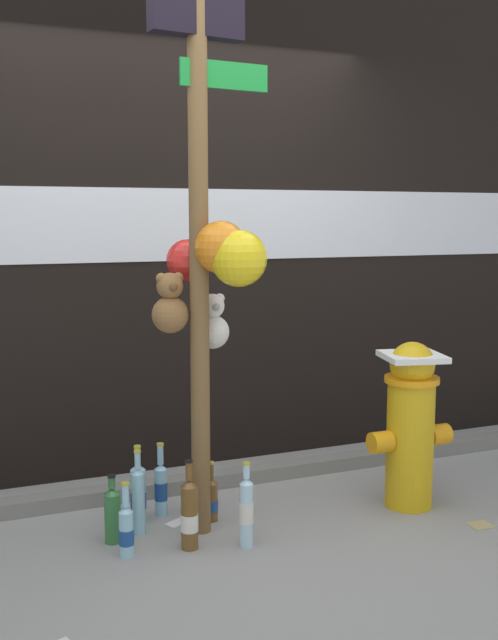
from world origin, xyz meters
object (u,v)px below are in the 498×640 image
bottle_1 (161,487)px  bottle_4 (138,493)px  bottle_0 (203,489)px  bottle_3 (126,530)px  fire_hydrant (411,421)px  bottle_5 (113,514)px  memorial_post (207,229)px  bottle_7 (189,514)px  bottle_8 (212,500)px  bottle_2 (138,499)px  bottle_6 (246,511)px

bottle_1 → bottle_4: size_ratio=0.95×
bottle_0 → bottle_3: 0.58m
fire_hydrant → bottle_5: 1.57m
memorial_post → fire_hydrant: memorial_post is taller
memorial_post → bottle_4: 1.35m
bottle_0 → bottle_7: 0.41m
bottle_8 → bottle_4: bearing=162.1°
bottle_3 → bottle_5: size_ratio=1.05×
memorial_post → bottle_1: memorial_post is taller
bottle_1 → bottle_2: bearing=-131.9°
memorial_post → bottle_1: size_ratio=7.05×
bottle_1 → memorial_post: bearing=-59.3°
bottle_5 → bottle_6: bearing=-26.1°
bottle_1 → fire_hydrant: bearing=-16.5°
fire_hydrant → bottle_0: fire_hydrant is taller
bottle_2 → bottle_8: bottle_2 is taller
bottle_0 → bottle_6: size_ratio=0.79×
bottle_2 → bottle_6: size_ratio=1.03×
bottle_0 → bottle_8: bottle_0 is taller
bottle_5 → bottle_6: 0.62m
bottle_8 → fire_hydrant: bearing=-11.1°
memorial_post → bottle_6: bearing=-65.6°
memorial_post → bottle_3: (-0.43, -0.11, -1.32)m
bottle_1 → bottle_5: 0.37m
bottle_7 → bottle_1: bearing=92.4°
bottle_7 → bottle_0: bearing=62.9°
memorial_post → bottle_0: bearing=79.5°
bottle_1 → bottle_8: bottle_1 is taller
bottle_3 → bottle_7: 0.29m
bottle_2 → bottle_4: 0.13m
fire_hydrant → bottle_0: (-1.03, 0.31, -0.33)m
memorial_post → bottle_4: memorial_post is taller
bottle_0 → bottle_5: bottle_5 is taller
bottle_2 → bottle_5: bottle_2 is taller
bottle_2 → bottle_8: 0.38m
bottle_3 → bottle_7: bearing=-6.4°
bottle_0 → fire_hydrant: bearing=-16.7°
memorial_post → bottle_6: (0.10, -0.22, -1.28)m
fire_hydrant → bottle_5: bearing=174.8°
memorial_post → bottle_5: 1.39m
fire_hydrant → bottle_0: 1.12m
bottle_3 → bottle_7: (0.28, -0.03, 0.04)m
bottle_7 → bottle_6: bearing=-17.3°
bottle_5 → bottle_8: bottle_5 is taller
bottle_1 → bottle_7: bearing=-87.6°
bottle_2 → bottle_0: bearing=18.3°
bottle_5 → bottle_1: bearing=37.7°
bottle_0 → bottle_1: bearing=164.6°
bottle_4 → bottle_8: bottle_4 is taller
bottle_2 → bottle_4: (0.03, 0.12, -0.02)m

